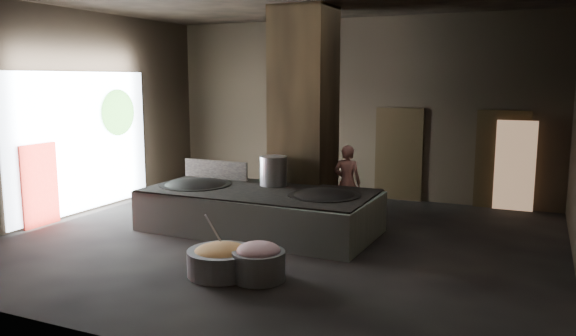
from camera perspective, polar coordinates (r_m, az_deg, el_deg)
The scene contains 26 objects.
floor at distance 10.68m, azimuth -0.90°, elevation -7.52°, with size 10.00×9.00×0.10m, color black.
back_wall at distance 14.50m, azimuth 6.78°, elevation 6.05°, with size 10.00×0.10×4.50m, color black.
front_wall at distance 6.46m, azimuth -18.36°, elevation 1.93°, with size 10.00×0.10×4.50m, color black.
left_wall at distance 13.22m, azimuth -21.24°, elevation 5.21°, with size 0.10×9.00×4.50m, color black.
pillar at distance 12.12m, azimuth 1.62°, elevation 5.52°, with size 1.20×1.20×4.50m, color black.
hearth_platform at distance 11.18m, azimuth -2.95°, elevation -4.40°, with size 4.57×2.18×0.79m, color #9EAFA2.
platform_cap at distance 11.09m, azimuth -2.97°, elevation -2.30°, with size 4.47×2.14×0.03m, color black.
wok_left at distance 11.79m, azimuth -9.36°, elevation -2.06°, with size 1.44×1.44×0.40m, color black.
wok_left_rim at distance 11.77m, azimuth -9.37°, elevation -1.72°, with size 1.47×1.47×0.05m, color black.
wok_right at distance 10.61m, azimuth 3.67°, elevation -3.19°, with size 1.34×1.34×0.38m, color black.
wok_right_rim at distance 10.60m, azimuth 3.67°, elevation -2.82°, with size 1.37×1.37×0.05m, color black.
stock_pot at distance 11.50m, azimuth -1.51°, elevation -0.29°, with size 0.56×0.56×0.60m, color #9C9FA3.
splash_guard at distance 12.40m, azimuth -7.36°, elevation -0.14°, with size 1.59×0.06×0.40m, color black.
cook at distance 12.04m, azimuth 6.03°, elevation -1.48°, with size 0.59×0.38×1.61m, color #9F5C51.
veg_basin at distance 8.85m, azimuth -6.77°, elevation -9.48°, with size 1.06×1.06×0.39m, color gray.
veg_fill at distance 8.80m, azimuth -6.79°, elevation -8.52°, with size 0.87×0.87×0.27m, color #A4A34F.
ladle at distance 8.94m, azimuth -7.15°, elevation -6.91°, with size 0.03×0.03×0.84m, color #9C9FA3.
meat_basin at distance 8.58m, azimuth -3.00°, elevation -9.84°, with size 0.81×0.81×0.44m, color gray.
meat_fill at distance 8.51m, azimuth -3.02°, elevation -8.39°, with size 0.67×0.67×0.26m, color #C67786.
doorway_near at distance 14.20m, azimuth 11.20°, elevation 1.21°, with size 1.18×0.08×2.38m, color black.
doorway_near_glow at distance 14.39m, azimuth 10.89°, elevation 1.12°, with size 0.82×0.04×1.95m, color #8C6647.
doorway_far at distance 13.86m, azimuth 20.90°, elevation 0.60°, with size 1.18×0.08×2.38m, color black.
doorway_far_glow at distance 13.69m, azimuth 22.06°, elevation 0.21°, with size 0.87×0.04×2.05m, color #8C6647.
left_opening at distance 13.34m, azimuth -20.17°, elevation 2.49°, with size 0.04×4.20×3.10m, color white.
pavilion_sliver at distance 12.51m, azimuth -23.90°, elevation -1.61°, with size 0.05×0.90×1.70m, color maroon.
tree_silhouette at distance 14.03m, azimuth -16.87°, elevation 5.42°, with size 0.28×1.10×1.10m, color #194714.
Camera 1 is at (4.35, -9.26, 3.00)m, focal length 35.00 mm.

